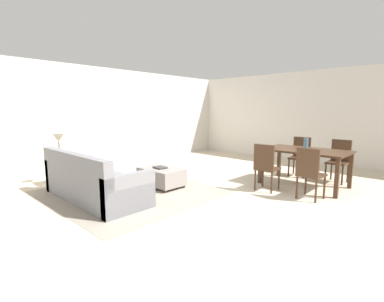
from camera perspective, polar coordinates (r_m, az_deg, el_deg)
The scene contains 15 objects.
ground_plane at distance 4.62m, azimuth 5.97°, elevation -11.43°, with size 10.80×10.80×0.00m, color beige.
wall_back at distance 8.87m, azimuth 26.32°, elevation 6.16°, with size 9.00×0.12×2.70m, color silver.
wall_left at distance 8.16m, azimuth -17.60°, elevation 6.51°, with size 0.12×11.00×2.70m, color silver.
area_rug at distance 5.55m, azimuth -12.29°, elevation -8.15°, with size 3.00×2.80×0.01m, color gray.
couch at distance 5.23m, azimuth -19.59°, elevation -6.23°, with size 2.24×0.89×0.86m.
ottoman_table at distance 5.78m, azimuth -6.27°, elevation -5.11°, with size 0.91×0.59×0.38m.
side_table at distance 6.47m, azimuth -25.31°, elevation -2.38°, with size 0.40×0.40×0.56m.
table_lamp at distance 6.40m, azimuth -25.61°, elevation 2.28°, with size 0.26×0.26×0.52m.
dining_table at distance 6.18m, azimuth 22.04°, elevation -0.51°, with size 1.65×1.00×0.76m.
dining_chair_near_left at distance 5.56m, azimuth 14.83°, elevation -2.72°, with size 0.42×0.42×0.92m.
dining_chair_near_right at distance 5.27m, azimuth 22.87°, elevation -3.72°, with size 0.43×0.43×0.92m.
dining_chair_far_left at distance 7.15m, azimuth 21.25°, elevation -0.57°, with size 0.43×0.43×0.92m.
dining_chair_far_right at distance 6.87m, azimuth 27.83°, elevation -1.33°, with size 0.42×0.42×0.92m.
vase_centerpiece at distance 6.13m, azimuth 22.23°, elevation 1.36°, with size 0.09×0.09×0.24m, color slate.
book_on_ottoman at distance 5.74m, azimuth -6.53°, elevation -3.38°, with size 0.26×0.20×0.03m, color #333338.
Camera 1 is at (2.63, -3.46, 1.57)m, focal length 26.11 mm.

